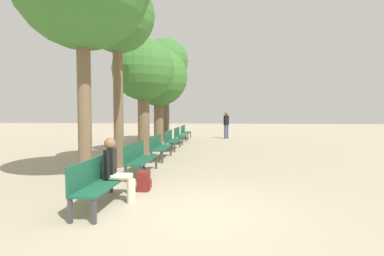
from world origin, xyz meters
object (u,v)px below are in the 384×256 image
bench_row_2 (159,145)px  tree_row_4 (166,63)px  tree_row_1 (117,17)px  backpack (144,181)px  bench_row_0 (99,179)px  tree_row_3 (158,78)px  bench_row_3 (171,139)px  person_seated (116,168)px  tree_row_2 (143,71)px  bench_row_1 (139,157)px  pedestrian_near (226,123)px  bench_row_5 (185,131)px  bench_row_4 (179,134)px

bench_row_2 → tree_row_4: 7.81m
tree_row_1 → backpack: size_ratio=13.99×
bench_row_0 → tree_row_3: (-0.93, 10.04, 2.99)m
bench_row_3 → bench_row_2: bearing=-90.0°
person_seated → tree_row_2: bearing=99.9°
bench_row_1 → tree_row_2: bearing=102.5°
bench_row_0 → tree_row_1: bearing=103.7°
bench_row_2 → pedestrian_near: 9.15m
bench_row_2 → bench_row_3: bearing=90.0°
tree_row_1 → tree_row_2: tree_row_1 is taller
pedestrian_near → person_seated: bearing=-99.8°
bench_row_2 → pedestrian_near: size_ratio=1.06×
bench_row_2 → bench_row_3: (0.00, 2.76, 0.00)m
bench_row_2 → backpack: bench_row_2 is taller
pedestrian_near → tree_row_3: bearing=-130.3°
tree_row_3 → pedestrian_near: size_ratio=2.88×
backpack → tree_row_3: bearing=99.5°
bench_row_1 → bench_row_5: bearing=90.0°
bench_row_5 → person_seated: size_ratio=1.50×
tree_row_2 → bench_row_1: bearing=-77.5°
tree_row_1 → person_seated: bearing=-71.9°
bench_row_4 → backpack: bearing=-86.8°
bench_row_0 → person_seated: bearing=49.2°
bench_row_3 → tree_row_2: tree_row_2 is taller
bench_row_0 → tree_row_4: bearing=94.4°
bench_row_0 → bench_row_2: (0.00, 5.53, 0.00)m
bench_row_5 → pedestrian_near: pedestrian_near is taller
bench_row_5 → tree_row_3: bearing=-103.9°
backpack → bench_row_5: bearing=92.5°
tree_row_4 → tree_row_1: bearing=-90.0°
bench_row_0 → bench_row_1: 2.76m
bench_row_1 → tree_row_1: bearing=131.1°
bench_row_1 → tree_row_3: (-0.93, 7.28, 2.99)m
tree_row_3 → bench_row_3: bearing=-62.0°
tree_row_2 → bench_row_3: bearing=55.3°
bench_row_0 → tree_row_2: size_ratio=0.39×
bench_row_2 → bench_row_5: (0.00, 8.29, 0.00)m
bench_row_0 → bench_row_1: bearing=90.0°
tree_row_1 → bench_row_3: bearing=78.2°
bench_row_3 → backpack: bearing=-85.6°
tree_row_2 → bench_row_0: bearing=-82.4°
bench_row_1 → tree_row_3: size_ratio=0.37×
bench_row_0 → pedestrian_near: pedestrian_near is taller
person_seated → pedestrian_near: size_ratio=0.71×
bench_row_5 → tree_row_2: (-0.93, -6.87, 2.92)m
bench_row_0 → tree_row_1: 5.71m
bench_row_3 → tree_row_3: tree_row_3 is taller
tree_row_1 → tree_row_2: (0.00, 3.12, -1.21)m
pedestrian_near → tree_row_1: bearing=-109.0°
bench_row_3 → bench_row_4: same height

